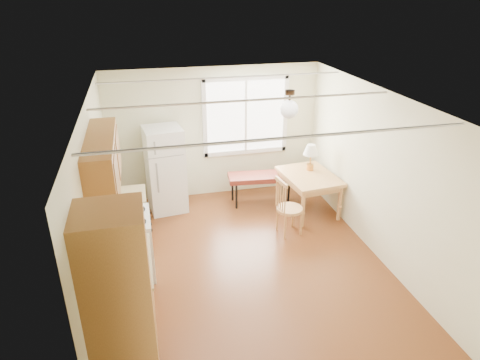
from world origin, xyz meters
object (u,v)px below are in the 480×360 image
object	(u,v)px
refrigerator	(165,170)
chair	(285,204)
bench	(261,178)
dining_table	(309,180)

from	to	relation	value
refrigerator	chair	xyz separation A→B (m)	(1.82, -1.36, -0.22)
bench	dining_table	xyz separation A→B (m)	(0.74, -0.55, 0.12)
bench	dining_table	bearing A→B (deg)	-30.40
refrigerator	chair	size ratio (longest dim) A/B	1.59
refrigerator	chair	bearing A→B (deg)	-43.84
refrigerator	bench	bearing A→B (deg)	-11.56
bench	chair	size ratio (longest dim) A/B	1.28
bench	dining_table	world-z (taller)	dining_table
chair	dining_table	bearing A→B (deg)	36.64
dining_table	chair	distance (m)	0.96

